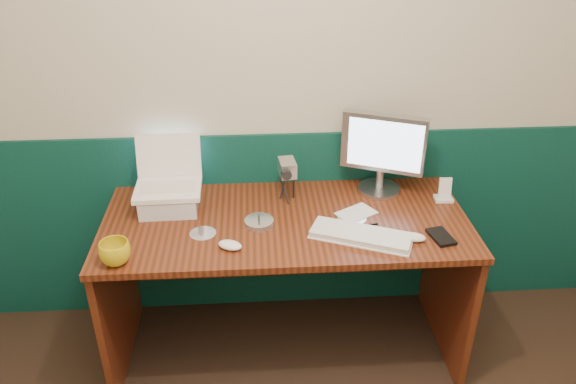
{
  "coord_description": "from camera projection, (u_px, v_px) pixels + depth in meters",
  "views": [
    {
      "loc": [
        -0.24,
        -0.7,
        2.05
      ],
      "look_at": [
        -0.11,
        1.23,
        0.97
      ],
      "focal_mm": 35.0,
      "sensor_mm": 36.0,
      "label": 1
    }
  ],
  "objects": [
    {
      "name": "desk",
      "position": [
        286.0,
        287.0,
        2.64
      ],
      "size": [
        1.6,
        0.7,
        0.75
      ],
      "primitive_type": "cube",
      "color": "#391C0A",
      "rests_on": "ground"
    },
    {
      "name": "laptop_riser",
      "position": [
        169.0,
        200.0,
        2.51
      ],
      "size": [
        0.26,
        0.22,
        0.09
      ],
      "primitive_type": "cube",
      "rotation": [
        0.0,
        0.0,
        0.02
      ],
      "color": "silver",
      "rests_on": "desk"
    },
    {
      "name": "camcorder",
      "position": [
        287.0,
        181.0,
        2.55
      ],
      "size": [
        0.11,
        0.14,
        0.2
      ],
      "primitive_type": null,
      "rotation": [
        0.0,
        0.0,
        0.11
      ],
      "color": "#B7B6BB",
      "rests_on": "desk"
    },
    {
      "name": "mug",
      "position": [
        115.0,
        253.0,
        2.15
      ],
      "size": [
        0.14,
        0.14,
        0.1
      ],
      "primitive_type": "imported",
      "rotation": [
        0.0,
        0.0,
        0.19
      ],
      "color": "gold",
      "rests_on": "desk"
    },
    {
      "name": "pda",
      "position": [
        441.0,
        237.0,
        2.32
      ],
      "size": [
        0.1,
        0.14,
        0.02
      ],
      "primitive_type": "cube",
      "rotation": [
        0.0,
        0.0,
        0.2
      ],
      "color": "black",
      "rests_on": "desk"
    },
    {
      "name": "dock",
      "position": [
        443.0,
        199.0,
        2.6
      ],
      "size": [
        0.09,
        0.07,
        0.02
      ],
      "primitive_type": "cube",
      "rotation": [
        0.0,
        0.0,
        -0.05
      ],
      "color": "white",
      "rests_on": "desk"
    },
    {
      "name": "keyboard",
      "position": [
        361.0,
        236.0,
        2.32
      ],
      "size": [
        0.43,
        0.29,
        0.02
      ],
      "primitive_type": "cube",
      "rotation": [
        0.0,
        0.0,
        -0.4
      ],
      "color": "white",
      "rests_on": "desk"
    },
    {
      "name": "monitor",
      "position": [
        382.0,
        154.0,
        2.59
      ],
      "size": [
        0.39,
        0.25,
        0.38
      ],
      "primitive_type": null,
      "rotation": [
        0.0,
        0.0,
        -0.4
      ],
      "color": "#A1A1A5",
      "rests_on": "desk"
    },
    {
      "name": "wainscot",
      "position": [
        303.0,
        223.0,
        2.89
      ],
      "size": [
        3.48,
        0.02,
        1.0
      ],
      "primitive_type": "cube",
      "color": "#073027",
      "rests_on": "ground"
    },
    {
      "name": "mouse_left",
      "position": [
        230.0,
        245.0,
        2.25
      ],
      "size": [
        0.12,
        0.1,
        0.03
      ],
      "primitive_type": "ellipsoid",
      "rotation": [
        0.0,
        0.0,
        -0.43
      ],
      "color": "white",
      "rests_on": "desk"
    },
    {
      "name": "cd_spindle",
      "position": [
        259.0,
        223.0,
        2.41
      ],
      "size": [
        0.13,
        0.13,
        0.03
      ],
      "primitive_type": "cylinder",
      "color": "silver",
      "rests_on": "desk"
    },
    {
      "name": "pen",
      "position": [
        361.0,
        226.0,
        2.4
      ],
      "size": [
        0.15,
        0.04,
        0.01
      ],
      "primitive_type": "cylinder",
      "rotation": [
        0.0,
        1.57,
        0.2
      ],
      "color": "black",
      "rests_on": "desk"
    },
    {
      "name": "mouse_right",
      "position": [
        414.0,
        237.0,
        2.3
      ],
      "size": [
        0.11,
        0.08,
        0.03
      ],
      "primitive_type": "ellipsoid",
      "rotation": [
        0.0,
        0.0,
        -0.31
      ],
      "color": "white",
      "rests_on": "desk"
    },
    {
      "name": "cd_loose_b",
      "position": [
        352.0,
        218.0,
        2.46
      ],
      "size": [
        0.13,
        0.13,
        0.0
      ],
      "primitive_type": "cylinder",
      "color": "silver",
      "rests_on": "desk"
    },
    {
      "name": "back_wall",
      "position": [
        305.0,
        82.0,
        2.54
      ],
      "size": [
        3.5,
        0.04,
        2.5
      ],
      "primitive_type": "cube",
      "color": "beige",
      "rests_on": "ground"
    },
    {
      "name": "cd_loose_a",
      "position": [
        203.0,
        233.0,
        2.36
      ],
      "size": [
        0.11,
        0.11,
        0.0
      ],
      "primitive_type": "cylinder",
      "color": "silver",
      "rests_on": "desk"
    },
    {
      "name": "papers",
      "position": [
        356.0,
        213.0,
        2.5
      ],
      "size": [
        0.2,
        0.18,
        0.0
      ],
      "primitive_type": "cube",
      "rotation": [
        0.0,
        0.0,
        0.54
      ],
      "color": "silver",
      "rests_on": "desk"
    },
    {
      "name": "laptop",
      "position": [
        166.0,
        167.0,
        2.43
      ],
      "size": [
        0.3,
        0.23,
        0.24
      ],
      "primitive_type": null,
      "rotation": [
        0.0,
        0.0,
        0.02
      ],
      "color": "white",
      "rests_on": "laptop_riser"
    },
    {
      "name": "music_player",
      "position": [
        445.0,
        188.0,
        2.57
      ],
      "size": [
        0.06,
        0.03,
        0.1
      ],
      "primitive_type": "cube",
      "rotation": [
        -0.17,
        0.0,
        -0.05
      ],
      "color": "white",
      "rests_on": "dock"
    }
  ]
}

